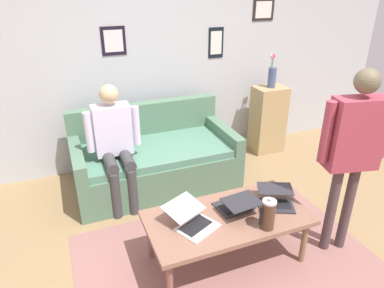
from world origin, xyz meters
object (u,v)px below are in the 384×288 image
(couch, at_px, (154,159))
(laptop_right, at_px, (276,200))
(coffee_table, at_px, (227,220))
(laptop_center, at_px, (236,205))
(french_press, at_px, (268,214))
(person_seated, at_px, (115,140))
(person_standing, at_px, (354,142))
(side_shelf, at_px, (268,119))
(laptop_left, at_px, (192,220))
(flower_vase, at_px, (272,75))

(couch, height_order, laptop_right, couch)
(coffee_table, relative_size, laptop_center, 3.56)
(french_press, height_order, person_seated, person_seated)
(laptop_center, distance_m, laptop_right, 0.35)
(laptop_center, relative_size, person_standing, 0.23)
(coffee_table, xyz_separation_m, person_seated, (0.67, -1.22, 0.32))
(laptop_right, xyz_separation_m, side_shelf, (-1.04, -1.72, -0.04))
(laptop_left, xyz_separation_m, flower_vase, (-1.81, -1.73, 0.57))
(person_standing, bearing_deg, coffee_table, -12.74)
(flower_vase, distance_m, person_standing, 2.01)
(coffee_table, distance_m, laptop_right, 0.46)
(laptop_center, distance_m, side_shelf, 2.17)
(person_standing, bearing_deg, french_press, 1.93)
(couch, height_order, flower_vase, flower_vase)
(laptop_left, height_order, person_seated, person_seated)
(laptop_center, height_order, person_seated, person_seated)
(couch, distance_m, french_press, 1.77)
(coffee_table, relative_size, person_seated, 1.04)
(laptop_center, height_order, person_standing, person_standing)
(french_press, relative_size, person_standing, 0.17)
(side_shelf, bearing_deg, person_seated, 13.03)
(coffee_table, bearing_deg, flower_vase, -130.94)
(flower_vase, relative_size, person_standing, 0.27)
(laptop_right, bearing_deg, french_press, 45.14)
(couch, height_order, coffee_table, couch)
(side_shelf, bearing_deg, person_standing, 74.72)
(coffee_table, distance_m, person_standing, 1.17)
(laptop_left, height_order, person_standing, person_standing)
(laptop_left, bearing_deg, flower_vase, -136.25)
(couch, xyz_separation_m, french_press, (-0.42, 1.69, 0.28))
(french_press, height_order, flower_vase, flower_vase)
(person_standing, relative_size, person_seated, 1.27)
(couch, relative_size, person_standing, 1.11)
(laptop_right, height_order, person_standing, person_standing)
(laptop_left, height_order, side_shelf, side_shelf)
(couch, distance_m, flower_vase, 1.89)
(person_seated, bearing_deg, laptop_center, 123.52)
(couch, distance_m, laptop_left, 1.47)
(laptop_center, xyz_separation_m, person_seated, (0.77, -1.17, 0.22))
(side_shelf, bearing_deg, french_press, 56.89)
(coffee_table, bearing_deg, laptop_center, -153.15)
(coffee_table, distance_m, side_shelf, 2.28)
(laptop_right, bearing_deg, laptop_center, -8.90)
(flower_vase, relative_size, person_seated, 0.34)
(flower_vase, height_order, person_seated, flower_vase)
(person_seated, bearing_deg, french_press, 121.07)
(coffee_table, xyz_separation_m, french_press, (-0.21, 0.24, 0.17))
(side_shelf, distance_m, person_standing, 2.10)
(laptop_center, height_order, laptop_right, laptop_center)
(laptop_left, relative_size, laptop_center, 1.26)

